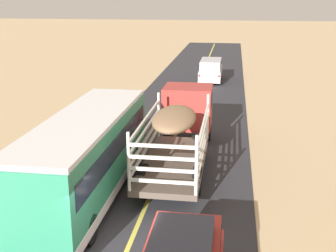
% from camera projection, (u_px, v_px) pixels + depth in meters
% --- Properties ---
extents(livestock_truck, '(2.53, 9.70, 3.02)m').
position_uv_depth(livestock_truck, '(183.00, 118.00, 21.32)').
color(livestock_truck, '#B2332D').
rests_on(livestock_truck, road_surface).
extents(bus, '(2.54, 10.00, 3.21)m').
position_uv_depth(bus, '(86.00, 155.00, 16.66)').
color(bus, '#2D8C66').
rests_on(bus, road_surface).
extents(car_far, '(1.90, 4.62, 1.93)m').
position_uv_depth(car_far, '(211.00, 69.00, 39.18)').
color(car_far, silver).
rests_on(car_far, road_surface).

